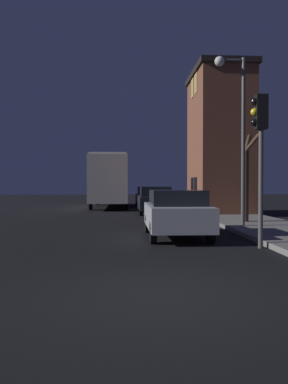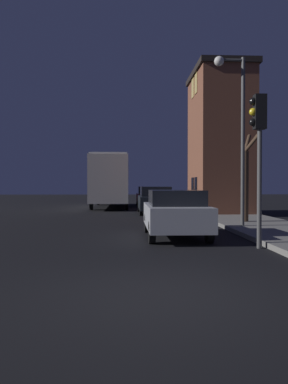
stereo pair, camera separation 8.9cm
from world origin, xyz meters
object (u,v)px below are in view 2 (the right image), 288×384
at_px(car_far_lane, 149,196).
at_px(streetlamp, 236,117).
at_px(traffic_light, 258,138).
at_px(bus, 111,178).
at_px(bare_tree, 246,177).
at_px(car_near_lane, 175,213).
at_px(car_mid_lane, 155,200).

bearing_deg(car_far_lane, streetlamp, -81.78).
distance_m(traffic_light, car_far_lane, 20.18).
bearing_deg(streetlamp, bus, 109.94).
bearing_deg(traffic_light, bare_tree, 75.11).
xyz_separation_m(streetlamp, car_near_lane, (-2.50, -1.96, -3.38)).
xyz_separation_m(bare_tree, car_mid_lane, (-3.32, 6.30, -1.18)).
height_order(car_near_lane, car_mid_lane, car_mid_lane).
bearing_deg(bare_tree, car_near_lane, -133.50).
bearing_deg(car_near_lane, bare_tree, 46.50).
bearing_deg(bus, car_near_lane, -80.57).
height_order(streetlamp, car_near_lane, streetlamp).
bearing_deg(car_near_lane, streetlamp, 38.13).
distance_m(traffic_light, car_near_lane, 3.52).
bearing_deg(car_far_lane, car_mid_lane, -90.72).
bearing_deg(traffic_light, car_near_lane, 132.42).
relative_size(bare_tree, car_near_lane, 0.97).
relative_size(bus, car_mid_lane, 2.06).
relative_size(bare_tree, car_mid_lane, 0.80).
relative_size(traffic_light, car_near_lane, 1.05).
distance_m(streetlamp, bare_tree, 2.89).
height_order(streetlamp, car_far_lane, streetlamp).
height_order(bare_tree, car_far_lane, bare_tree).
distance_m(streetlamp, car_near_lane, 4.64).
bearing_deg(traffic_light, car_far_lane, 94.88).
height_order(car_mid_lane, car_far_lane, car_mid_lane).
bearing_deg(car_mid_lane, streetlamp, -73.15).
distance_m(bus, car_mid_lane, 7.17).
bearing_deg(traffic_light, car_mid_lane, 98.58).
bearing_deg(car_mid_lane, bus, 113.58).
distance_m(car_near_lane, car_far_lane, 17.91).
bearing_deg(car_far_lane, car_near_lane, -90.63).
height_order(streetlamp, car_mid_lane, streetlamp).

